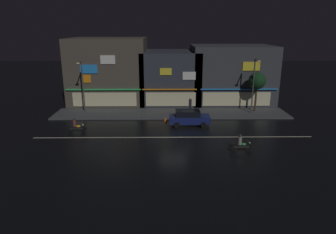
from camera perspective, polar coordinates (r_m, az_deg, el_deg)
ground_plane at (r=29.47m, az=0.95°, el=-3.80°), size 140.00×140.00×0.00m
lane_divider_stripe at (r=29.46m, az=0.95°, el=-3.79°), size 26.83×0.16×0.01m
sidewalk_far at (r=37.31m, az=0.59°, el=0.67°), size 28.24×4.72×0.14m
storefront_left_block at (r=43.61m, az=-10.92°, el=8.48°), size 10.19×8.71×8.81m
storefront_center_block at (r=43.05m, az=0.40°, el=7.50°), size 8.01×8.66×7.07m
storefront_right_block at (r=43.90m, az=11.64°, el=7.84°), size 10.91×8.49×7.82m
streetlamp_west at (r=37.94m, az=-15.71°, el=6.27°), size 0.44×1.64×6.29m
streetlamp_mid at (r=37.75m, az=15.76°, el=6.42°), size 0.44×1.64×6.55m
pedestrian_on_sidewalk at (r=37.11m, az=4.16°, el=2.10°), size 0.35×0.35×1.92m
street_tree at (r=38.86m, az=16.29°, el=6.43°), size 2.08×2.08×4.84m
parked_car_near_kerb at (r=32.85m, az=3.94°, el=-0.10°), size 4.30×1.98×1.67m
motorcycle_lead at (r=26.78m, az=13.42°, el=-4.94°), size 1.90×0.60×1.52m
motorcycle_following at (r=32.06m, az=-16.84°, el=-1.64°), size 1.90×0.60×1.52m
traffic_cone at (r=34.29m, az=-0.47°, el=-0.39°), size 0.36×0.36×0.55m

